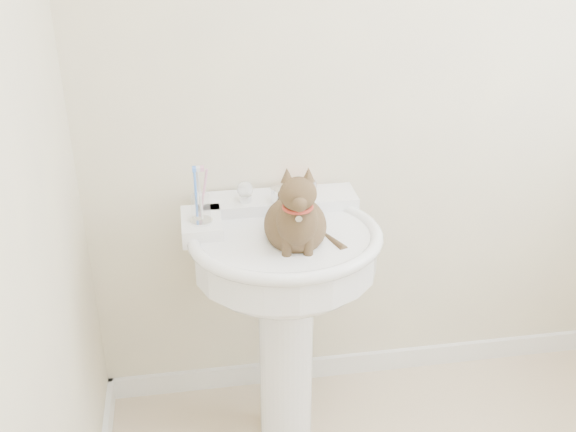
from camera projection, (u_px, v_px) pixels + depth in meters
name	position (u px, v px, depth m)	size (l,w,h in m)	color
wall_back	(401.00, 74.00, 2.26)	(2.20, 0.00, 2.50)	beige
baseboard_back	(380.00, 361.00, 2.80)	(2.20, 0.02, 0.09)	white
pedestal_sink	(285.00, 274.00, 2.20)	(0.63, 0.62, 0.87)	white
faucet	(278.00, 190.00, 2.23)	(0.28, 0.12, 0.14)	silver
soap_bar	(298.00, 185.00, 2.34)	(0.09, 0.06, 0.03)	#EB5031
toothbrush_cup	(201.00, 208.00, 2.10)	(0.07, 0.07, 0.18)	silver
cat	(297.00, 221.00, 2.04)	(0.21, 0.27, 0.39)	brown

